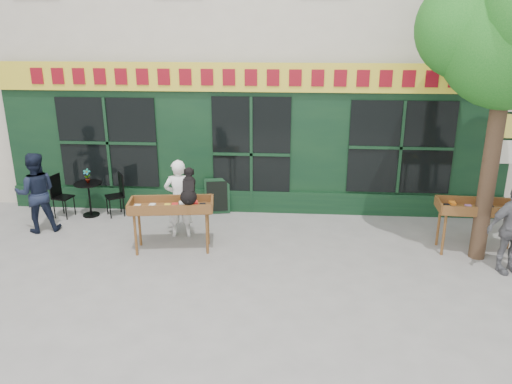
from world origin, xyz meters
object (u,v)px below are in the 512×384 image
woman (179,199)px  man_right (512,229)px  bistro_table (89,192)px  man_left (36,193)px  book_cart_center (171,209)px  book_cart_right (481,211)px  dog (189,186)px

woman → man_right: woman is taller
bistro_table → man_left: bearing=-127.9°
book_cart_center → book_cart_right: bearing=-4.3°
book_cart_center → woman: 0.65m
book_cart_center → dog: dog is taller
woman → bistro_table: woman is taller
woman → book_cart_right: bearing=169.1°
man_right → bistro_table: size_ratio=2.06×
book_cart_right → man_left: man_left is taller
dog → man_right: bearing=-11.4°
woman → bistro_table: (-2.24, 0.94, -0.25)m
book_cart_center → dog: size_ratio=2.61×
book_cart_right → man_right: man_right is taller
book_cart_center → bistro_table: book_cart_center is taller
man_right → man_left: (-8.84, 1.13, 0.04)m
book_cart_right → man_right: 0.79m
man_right → man_left: bearing=155.8°
book_cart_right → man_left: size_ratio=0.93×
woman → dog: bearing=109.1°
man_right → dog: bearing=159.1°
book_cart_right → woman: bearing=179.7°
man_right → man_left: man_left is taller
book_cart_center → book_cart_right: same height
book_cart_center → woman: bearing=82.6°
book_cart_right → bistro_table: size_ratio=2.02×
man_left → book_cart_center: bearing=143.8°
man_left → bistro_table: bearing=-150.8°
dog → bistro_table: (-2.59, 1.64, -0.75)m
man_right → bistro_table: bearing=149.1°
woman → book_cart_right: woman is taller
man_left → man_right: bearing=149.8°
book_cart_center → man_right: bearing=-11.7°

